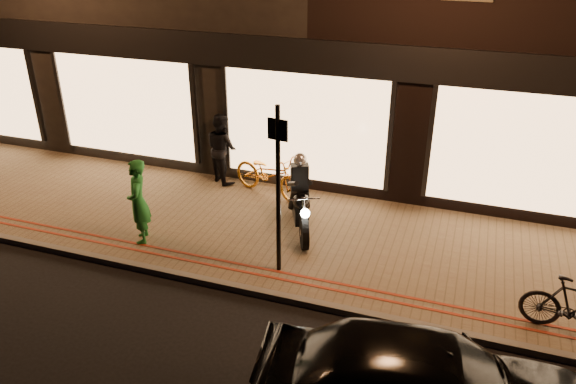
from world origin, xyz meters
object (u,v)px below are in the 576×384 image
(sign_post, at_px, (278,183))
(bicycle_gold, at_px, (269,174))
(person_green, at_px, (138,202))
(motorcycle, at_px, (300,202))

(sign_post, distance_m, bicycle_gold, 3.19)
(sign_post, height_order, person_green, sign_post)
(motorcycle, distance_m, sign_post, 1.80)
(motorcycle, distance_m, person_green, 3.06)
(motorcycle, bearing_deg, sign_post, -111.09)
(sign_post, bearing_deg, bicycle_gold, 113.95)
(bicycle_gold, bearing_deg, sign_post, -136.91)
(motorcycle, xyz_separation_m, person_green, (-2.73, -1.36, 0.21))
(bicycle_gold, bearing_deg, person_green, 167.64)
(person_green, bearing_deg, motorcycle, 88.19)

